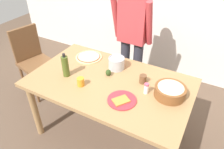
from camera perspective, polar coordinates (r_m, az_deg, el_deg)
name	(u,v)px	position (r m, az deg, el deg)	size (l,w,h in m)	color
ground	(110,132)	(2.64, -0.54, -15.03)	(8.00, 8.00, 0.00)	brown
dining_table	(110,88)	(2.17, -0.64, -3.71)	(1.60, 0.96, 0.76)	#A37A4C
person_cook	(133,34)	(2.65, 5.56, 10.70)	(0.49, 0.25, 1.62)	#2D2D38
chair_wooden_left	(33,58)	(3.11, -20.41, 4.19)	(0.48, 0.48, 0.95)	brown
pizza_raw_on_board	(89,57)	(2.50, -6.23, 4.69)	(0.30, 0.30, 0.02)	beige
plate_with_slice	(122,100)	(1.89, 2.62, -6.86)	(0.26, 0.26, 0.02)	red
popcorn_bowl	(170,90)	(1.98, 15.31, -4.14)	(0.28, 0.28, 0.11)	brown
olive_oil_bottle	(65,66)	(2.18, -12.35, 2.21)	(0.07, 0.07, 0.26)	#47561E
steel_pot	(116,63)	(2.27, 1.20, 3.10)	(0.17, 0.17, 0.13)	#B7B7BC
cup_orange	(81,82)	(2.06, -8.37, -1.94)	(0.07, 0.07, 0.09)	orange
cup_small_brown	(143,79)	(2.09, 8.25, -1.19)	(0.07, 0.07, 0.09)	brown
salt_shaker	(146,88)	(1.97, 9.15, -3.68)	(0.04, 0.04, 0.11)	white
avocado	(108,73)	(2.17, -0.99, 0.50)	(0.06, 0.06, 0.07)	#2D4219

